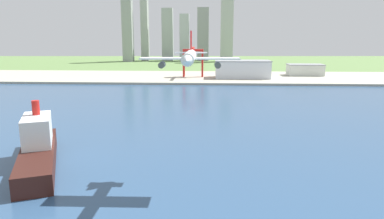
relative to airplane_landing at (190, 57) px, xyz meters
The scene contains 9 objects.
ground_plane 157.31m from the airplane_landing, 95.63° to the left, with size 2400.00×2400.00×0.00m, color #5E7E45.
water_bay 101.83m from the airplane_landing, 99.34° to the left, with size 840.00×360.00×0.15m, color #2D4C70.
industrial_pier 342.99m from the airplane_landing, 92.49° to the left, with size 840.00×140.00×2.50m, color #A9A693.
airplane_landing is the anchor object (origin of this frame).
cargo_ship 76.84m from the airplane_landing, 165.62° to the left, with size 36.99×64.06×25.96m.
port_crane_red 332.55m from the airplane_landing, 92.70° to the left, with size 26.34×41.66×37.96m.
warehouse_main 329.13m from the airplane_landing, 81.81° to the left, with size 68.29×35.37×21.83m.
warehouse_annex 383.14m from the airplane_landing, 69.58° to the left, with size 46.35×26.07×15.00m.
distant_skyline 680.27m from the airplane_landing, 95.03° to the left, with size 239.48×63.00×153.36m.
Camera 1 is at (22.01, 30.99, 52.50)m, focal length 32.79 mm.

